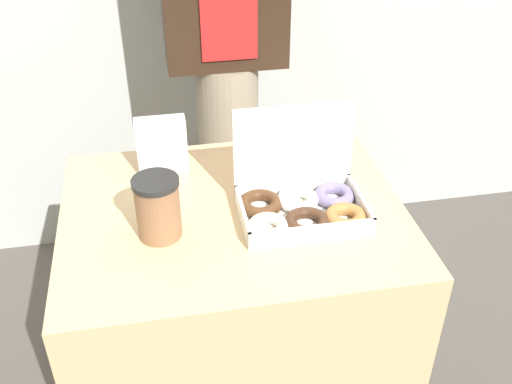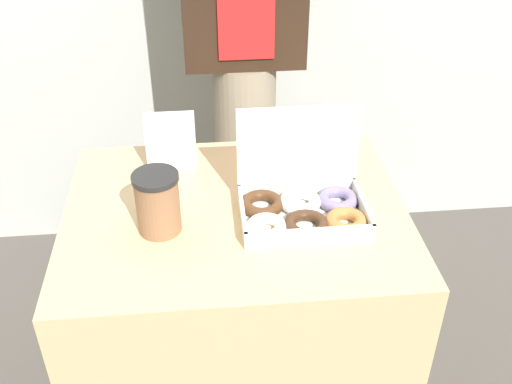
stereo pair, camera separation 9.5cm
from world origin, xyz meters
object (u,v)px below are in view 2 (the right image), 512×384
object	(u,v)px
coffee_cup	(158,203)
person_customer	(244,43)
napkin_holder	(171,141)
donut_box	(303,204)

from	to	relation	value
coffee_cup	person_customer	distance (m)	0.70
napkin_holder	person_customer	xyz separation A→B (m)	(0.22, 0.37, 0.12)
coffee_cup	napkin_holder	distance (m)	0.27
coffee_cup	person_customer	size ratio (longest dim) A/B	0.09
coffee_cup	napkin_holder	bearing A→B (deg)	85.01
person_customer	donut_box	bearing A→B (deg)	-82.66
donut_box	coffee_cup	bearing A→B (deg)	-177.11
donut_box	napkin_holder	bearing A→B (deg)	139.69
donut_box	coffee_cup	size ratio (longest dim) A/B	2.16
napkin_holder	person_customer	world-z (taller)	person_customer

